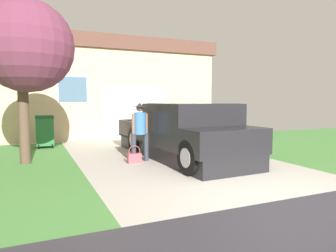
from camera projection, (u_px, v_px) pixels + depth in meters
pickup_truck at (187, 134)px, 8.67m from camera, size 2.34×5.53×1.59m
person_with_hat at (140, 127)px, 8.36m from camera, size 0.50×0.42×1.62m
handbag at (134, 157)px, 8.20m from camera, size 0.36×0.15×0.47m
house_with_garage at (105, 89)px, 15.59m from camera, size 9.63×5.72×4.44m
front_yard_tree at (22, 45)px, 7.66m from camera, size 2.45×2.33×4.20m
wheeled_trash_bin at (45, 130)px, 10.88m from camera, size 0.60×0.72×1.14m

